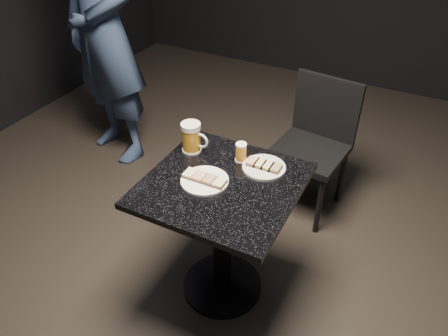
{
  "coord_description": "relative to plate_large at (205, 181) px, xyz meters",
  "views": [
    {
      "loc": [
        0.74,
        -1.41,
        2.01
      ],
      "look_at": [
        0.0,
        0.02,
        0.82
      ],
      "focal_mm": 35.0,
      "sensor_mm": 36.0,
      "label": 1
    }
  ],
  "objects": [
    {
      "name": "floor",
      "position": [
        0.07,
        0.04,
        -0.76
      ],
      "size": [
        6.0,
        6.0,
        0.0
      ],
      "primitive_type": "plane",
      "color": "black",
      "rests_on": "ground"
    },
    {
      "name": "plate_large",
      "position": [
        0.0,
        0.0,
        0.0
      ],
      "size": [
        0.22,
        0.22,
        0.01
      ],
      "primitive_type": "cylinder",
      "color": "white",
      "rests_on": "table"
    },
    {
      "name": "plate_small",
      "position": [
        0.2,
        0.22,
        0.0
      ],
      "size": [
        0.21,
        0.21,
        0.01
      ],
      "primitive_type": "cylinder",
      "color": "silver",
      "rests_on": "table"
    },
    {
      "name": "patron",
      "position": [
        -1.31,
        0.91,
        0.22
      ],
      "size": [
        0.82,
        0.65,
        1.96
      ],
      "primitive_type": "imported",
      "rotation": [
        0.0,
        0.0,
        -0.28
      ],
      "color": "navy",
      "rests_on": "floor"
    },
    {
      "name": "table",
      "position": [
        0.07,
        0.04,
        -0.25
      ],
      "size": [
        0.7,
        0.7,
        0.75
      ],
      "color": "black",
      "rests_on": "floor"
    },
    {
      "name": "beer_mug",
      "position": [
        -0.18,
        0.2,
        0.07
      ],
      "size": [
        0.15,
        0.1,
        0.16
      ],
      "color": "silver",
      "rests_on": "table"
    },
    {
      "name": "beer_tumbler",
      "position": [
        0.07,
        0.24,
        0.04
      ],
      "size": [
        0.06,
        0.06,
        0.1
      ],
      "color": "silver",
      "rests_on": "table"
    },
    {
      "name": "chair",
      "position": [
        0.25,
        0.98,
        -0.25
      ],
      "size": [
        0.48,
        0.48,
        0.88
      ],
      "color": "black",
      "rests_on": "floor"
    },
    {
      "name": "canapes_on_plate_large",
      "position": [
        0.0,
        0.0,
        0.02
      ],
      "size": [
        0.21,
        0.07,
        0.02
      ],
      "color": "#4C3521",
      "rests_on": "plate_large"
    },
    {
      "name": "canapes_on_plate_small",
      "position": [
        0.2,
        0.22,
        0.02
      ],
      "size": [
        0.17,
        0.07,
        0.02
      ],
      "color": "#4C3521",
      "rests_on": "plate_small"
    }
  ]
}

